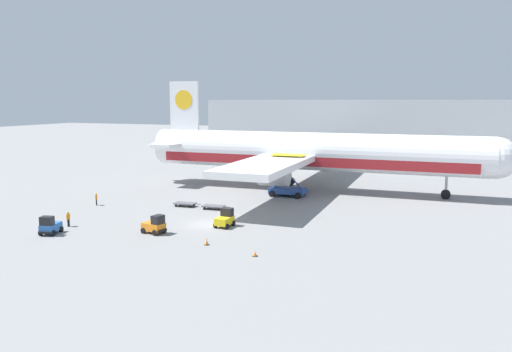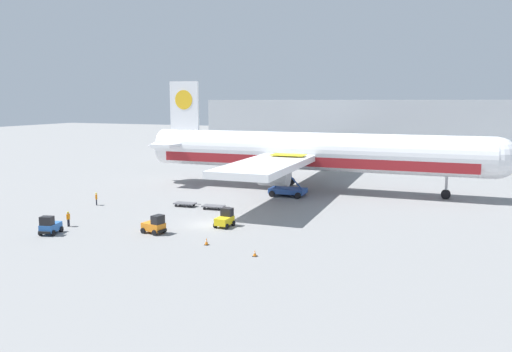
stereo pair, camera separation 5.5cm
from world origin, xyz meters
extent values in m
plane|color=gray|center=(0.00, 0.00, 0.00)|extent=(400.00, 400.00, 0.00)
cube|color=#B2B7BC|center=(16.29, 65.37, 7.00)|extent=(90.00, 18.00, 14.00)
cube|color=slate|center=(16.29, 56.27, 3.85)|extent=(88.20, 0.20, 4.90)
cylinder|color=white|center=(5.00, 25.37, 6.10)|extent=(52.13, 7.08, 5.80)
cube|color=maroon|center=(5.00, 25.37, 4.79)|extent=(47.97, 6.86, 1.45)
sphere|color=white|center=(30.99, 26.01, 6.10)|extent=(5.68, 5.68, 5.68)
cone|color=white|center=(-20.99, 24.72, 6.10)|extent=(6.51, 5.67, 5.51)
cube|color=white|center=(-16.83, 24.83, 13.00)|extent=(5.21, 0.57, 8.00)
cylinder|color=yellow|center=(-16.83, 24.83, 13.96)|extent=(3.21, 0.63, 3.20)
cube|color=white|center=(-17.87, 24.80, 6.68)|extent=(3.92, 13.08, 0.50)
cube|color=white|center=(2.40, 25.30, 5.38)|extent=(9.18, 48.18, 0.90)
cylinder|color=#9EA0A5|center=(2.65, 15.22, 3.58)|extent=(4.27, 2.90, 2.80)
cylinder|color=#9EA0A5|center=(2.15, 35.38, 3.58)|extent=(4.27, 2.90, 2.80)
cylinder|color=#9EA0A5|center=(24.76, 25.85, 2.65)|extent=(0.36, 0.36, 4.00)
cylinder|color=black|center=(24.76, 25.85, 0.65)|extent=(1.32, 0.93, 1.30)
cylinder|color=#9EA0A5|center=(0.92, 22.06, 2.65)|extent=(0.36, 0.36, 4.00)
cylinder|color=black|center=(0.92, 22.06, 0.65)|extent=(1.32, 0.93, 1.30)
cylinder|color=#9EA0A5|center=(0.76, 28.46, 2.65)|extent=(0.36, 0.36, 4.00)
cylinder|color=black|center=(0.76, 28.46, 0.65)|extent=(1.32, 0.93, 1.30)
cube|color=#284C99|center=(3.26, 19.55, 0.80)|extent=(5.27, 3.13, 0.70)
cube|color=#B2B2B7|center=(3.26, 19.55, 5.51)|extent=(5.01, 2.97, 0.30)
cube|color=yellow|center=(3.26, 19.55, 6.06)|extent=(5.01, 2.97, 0.08)
cube|color=#284C99|center=(3.26, 19.55, 3.33)|extent=(4.28, 0.27, 4.47)
cube|color=#284C99|center=(3.26, 19.55, 3.33)|extent=(4.28, 0.27, 4.47)
cylinder|color=black|center=(5.17, 21.10, 0.45)|extent=(0.91, 0.38, 0.90)
cylinder|color=black|center=(5.25, 18.10, 0.45)|extent=(0.91, 0.38, 0.90)
cylinder|color=black|center=(1.28, 21.00, 0.45)|extent=(0.91, 0.38, 0.90)
cylinder|color=black|center=(1.35, 18.00, 0.45)|extent=(0.91, 0.38, 0.90)
cube|color=#2D66B7|center=(-13.23, -9.64, 0.70)|extent=(1.93, 2.58, 0.80)
cube|color=black|center=(-13.07, -10.27, 1.55)|extent=(1.43, 1.18, 0.90)
cube|color=black|center=(-12.93, -10.83, 0.42)|extent=(1.26, 0.47, 0.24)
cylinder|color=black|center=(-12.36, -10.25, 0.30)|extent=(0.38, 0.64, 0.60)
cylinder|color=black|center=(-13.71, -10.60, 0.30)|extent=(0.38, 0.64, 0.60)
cylinder|color=black|center=(-12.76, -8.69, 0.30)|extent=(0.38, 0.64, 0.60)
cylinder|color=black|center=(-14.11, -9.04, 0.30)|extent=(0.38, 0.64, 0.60)
cube|color=orange|center=(-3.36, -5.42, 0.70)|extent=(2.51, 1.79, 0.80)
cube|color=black|center=(-2.72, -5.53, 1.55)|extent=(1.11, 1.38, 0.90)
cube|color=black|center=(-2.15, -5.64, 0.42)|extent=(0.38, 1.27, 0.24)
cylinder|color=black|center=(-2.45, -4.87, 0.30)|extent=(0.63, 0.34, 0.60)
cylinder|color=black|center=(-2.69, -6.25, 0.30)|extent=(0.63, 0.34, 0.60)
cylinder|color=black|center=(-4.03, -4.59, 0.30)|extent=(0.63, 0.34, 0.60)
cylinder|color=black|center=(-4.28, -5.97, 0.30)|extent=(0.63, 0.34, 0.60)
cube|color=yellow|center=(2.43, -0.25, 0.70)|extent=(1.49, 2.35, 0.80)
cube|color=black|center=(2.46, 0.40, 1.55)|extent=(1.27, 0.95, 0.90)
cube|color=black|center=(2.48, 0.98, 0.42)|extent=(1.27, 0.21, 0.24)
cylinder|color=black|center=(1.76, 0.58, 0.30)|extent=(0.26, 0.61, 0.60)
cylinder|color=black|center=(3.16, 0.53, 0.30)|extent=(0.26, 0.61, 0.60)
cylinder|color=black|center=(1.70, -1.03, 0.30)|extent=(0.26, 0.61, 0.60)
cylinder|color=black|center=(3.10, -1.08, 0.30)|extent=(0.26, 0.61, 0.60)
cube|color=#56565B|center=(-7.04, 7.51, 0.42)|extent=(2.91, 1.72, 0.12)
cube|color=#56565B|center=(-5.19, 7.66, 0.42)|extent=(0.90, 0.15, 0.08)
cylinder|color=black|center=(-6.11, 8.23, 0.18)|extent=(0.37, 0.17, 0.36)
cylinder|color=black|center=(-6.01, 6.96, 0.18)|extent=(0.37, 0.17, 0.36)
cylinder|color=black|center=(-8.07, 8.07, 0.18)|extent=(0.37, 0.17, 0.36)
cylinder|color=black|center=(-7.96, 6.80, 0.18)|extent=(0.37, 0.17, 0.36)
cube|color=#56565B|center=(-2.75, 7.36, 0.42)|extent=(2.91, 1.72, 0.12)
cube|color=#56565B|center=(-0.91, 7.51, 0.42)|extent=(0.90, 0.15, 0.08)
cylinder|color=black|center=(-1.83, 8.07, 0.18)|extent=(0.37, 0.17, 0.36)
cylinder|color=black|center=(-1.73, 6.80, 0.18)|extent=(0.37, 0.17, 0.36)
cylinder|color=black|center=(-3.78, 7.91, 0.18)|extent=(0.37, 0.17, 0.36)
cylinder|color=black|center=(-3.68, 6.64, 0.18)|extent=(0.37, 0.17, 0.36)
cylinder|color=black|center=(-13.67, -6.67, 0.41)|extent=(0.14, 0.14, 0.81)
cylinder|color=black|center=(-13.70, -6.47, 0.41)|extent=(0.14, 0.14, 0.81)
cube|color=orange|center=(-13.68, -6.57, 1.12)|extent=(0.26, 0.38, 0.61)
cylinder|color=orange|center=(-13.66, -6.81, 1.15)|extent=(0.09, 0.09, 0.55)
cylinder|color=orange|center=(-13.71, -6.34, 1.15)|extent=(0.09, 0.09, 0.55)
sphere|color=#846047|center=(-13.68, -6.57, 1.53)|extent=(0.22, 0.22, 0.22)
sphere|color=yellow|center=(-13.68, -6.57, 1.59)|extent=(0.21, 0.21, 0.21)
cylinder|color=black|center=(-18.33, 3.69, 0.41)|extent=(0.14, 0.14, 0.82)
cylinder|color=black|center=(-18.44, 3.86, 0.41)|extent=(0.14, 0.14, 0.82)
cube|color=orange|center=(-18.39, 3.78, 1.13)|extent=(0.38, 0.42, 0.62)
cylinder|color=orange|center=(-18.25, 3.58, 1.16)|extent=(0.09, 0.09, 0.55)
cylinder|color=orange|center=(-18.52, 3.98, 1.16)|extent=(0.09, 0.09, 0.55)
sphere|color=#DBB28E|center=(-18.39, 3.78, 1.55)|extent=(0.22, 0.22, 0.22)
sphere|color=yellow|center=(-18.39, 3.78, 1.61)|extent=(0.21, 0.21, 0.21)
cube|color=black|center=(9.53, -8.79, 0.02)|extent=(0.40, 0.40, 0.04)
cone|color=orange|center=(9.53, -8.79, 0.31)|extent=(0.32, 0.32, 0.53)
cylinder|color=white|center=(9.53, -8.79, 0.33)|extent=(0.19, 0.19, 0.07)
cube|color=black|center=(3.85, -7.23, 0.02)|extent=(0.40, 0.40, 0.04)
cone|color=orange|center=(3.85, -7.23, 0.37)|extent=(0.32, 0.32, 0.66)
cylinder|color=white|center=(3.85, -7.23, 0.40)|extent=(0.19, 0.19, 0.09)
camera|label=1|loc=(25.71, -48.76, 13.83)|focal=35.00mm
camera|label=2|loc=(25.76, -48.74, 13.83)|focal=35.00mm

